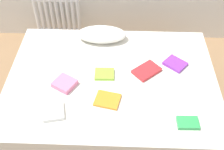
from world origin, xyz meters
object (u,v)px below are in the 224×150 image
object	(u,v)px
bed	(112,95)
textbook_white	(53,112)
textbook_green	(188,123)
textbook_purple	(175,64)
textbook_pink	(65,83)
radiator	(57,15)
textbook_red	(147,71)
textbook_orange	(107,100)
pillow	(102,34)
textbook_lime	(104,74)

from	to	relation	value
bed	textbook_white	world-z (taller)	textbook_white
textbook_green	textbook_purple	bearing A→B (deg)	90.25
textbook_green	textbook_pink	distance (m)	1.12
bed	radiator	bearing A→B (deg)	121.58
textbook_red	radiator	bearing A→B (deg)	92.64
bed	textbook_orange	xyz separation A→B (m)	(-0.03, -0.29, 0.26)
radiator	textbook_pink	xyz separation A→B (m)	(0.31, -1.32, 0.15)
radiator	pillow	world-z (taller)	pillow
textbook_purple	bed	bearing A→B (deg)	-121.94
textbook_orange	textbook_pink	bearing A→B (deg)	169.83
textbook_white	textbook_red	bearing A→B (deg)	20.39
textbook_lime	textbook_pink	size ratio (longest dim) A/B	0.98
bed	textbook_green	size ratio (longest dim) A/B	11.49
bed	textbook_pink	bearing A→B (deg)	-164.34
radiator	textbook_red	distance (m)	1.55
radiator	textbook_lime	world-z (taller)	radiator
bed	textbook_pink	xyz separation A→B (m)	(-0.42, -0.12, 0.28)
textbook_red	textbook_orange	xyz separation A→B (m)	(-0.36, -0.37, -0.01)
bed	textbook_orange	world-z (taller)	textbook_orange
bed	textbook_purple	xyz separation A→B (m)	(0.61, 0.19, 0.27)
textbook_purple	textbook_green	bearing A→B (deg)	-48.18
bed	radiator	xyz separation A→B (m)	(-0.74, 1.20, 0.13)
textbook_lime	textbook_red	world-z (taller)	textbook_red
textbook_white	textbook_red	distance (m)	0.95
radiator	textbook_orange	bearing A→B (deg)	-64.44
textbook_white	textbook_pink	bearing A→B (deg)	69.02
bed	radiator	world-z (taller)	radiator
textbook_green	textbook_lime	bearing A→B (deg)	141.61
textbook_white	textbook_pink	size ratio (longest dim) A/B	0.99
textbook_white	textbook_orange	world-z (taller)	textbook_white
pillow	textbook_red	size ratio (longest dim) A/B	2.08
textbook_orange	textbook_red	bearing A→B (deg)	58.67
radiator	textbook_white	world-z (taller)	radiator
textbook_purple	textbook_orange	bearing A→B (deg)	-102.72
pillow	textbook_white	bearing A→B (deg)	-108.80
textbook_purple	textbook_orange	world-z (taller)	textbook_purple
bed	textbook_purple	size ratio (longest dim) A/B	10.12
pillow	textbook_pink	bearing A→B (deg)	-113.23
textbook_pink	pillow	bearing A→B (deg)	97.11
pillow	textbook_purple	world-z (taller)	pillow
textbook_white	textbook_purple	bearing A→B (deg)	17.58
bed	pillow	size ratio (longest dim) A/B	3.86
pillow	textbook_orange	distance (m)	0.86
textbook_purple	textbook_red	bearing A→B (deg)	-118.21
bed	textbook_lime	xyz separation A→B (m)	(-0.07, 0.03, 0.27)
pillow	bed	bearing A→B (deg)	-77.17
textbook_orange	textbook_purple	bearing A→B (deg)	49.49
textbook_purple	textbook_pink	xyz separation A→B (m)	(-1.04, -0.31, 0.01)
bed	textbook_lime	size ratio (longest dim) A/B	11.13
textbook_red	textbook_pink	size ratio (longest dim) A/B	1.36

